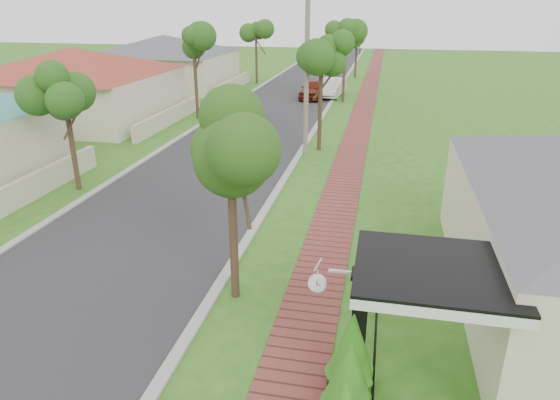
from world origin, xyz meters
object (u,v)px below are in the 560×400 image
Objects in this scene: near_tree at (230,155)px; station_clock at (320,282)px; porch_post at (358,333)px; parked_car_white at (332,88)px; parked_car_red at (313,89)px; utility_pole at (307,61)px.

near_tree is 4.66× the size of station_clock.
porch_post is at bearing -25.10° from station_clock.
parked_car_white is 30.73m from near_tree.
porch_post is 32.45m from parked_car_red.
porch_post is 0.52× the size of near_tree.
porch_post is 0.58× the size of parked_car_red.
parked_car_red is at bearing 98.46° from station_clock.
porch_post is 1.26m from station_clock.
near_tree is 0.53× the size of utility_pole.
utility_pole is (1.90, -15.84, 3.90)m from parked_car_red.
porch_post is at bearing -76.86° from parked_car_white.
utility_pole is (-3.65, 16.13, 3.52)m from porch_post.
utility_pole is (-0.33, 13.63, 0.77)m from near_tree.
station_clock is (4.70, -31.57, 1.21)m from parked_car_red.
utility_pole is 8.76× the size of station_clock.
near_tree reaches higher than parked_car_white.
near_tree is 13.65m from utility_pole.
utility_pole is 16.20m from station_clock.
utility_pole reaches higher than near_tree.
parked_car_white is (1.40, 1.09, 0.00)m from parked_car_red.
parked_car_white is 17.38m from utility_pole.
parked_car_white is 0.49× the size of utility_pole.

